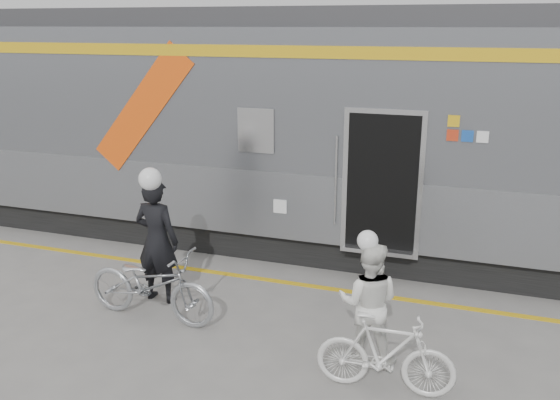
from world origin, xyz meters
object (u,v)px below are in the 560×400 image
at_px(man, 157,240).
at_px(bicycle_left, 151,284).
at_px(bicycle_right, 386,354).
at_px(woman, 369,303).

relative_size(man, bicycle_left, 0.95).
distance_m(man, bicycle_right, 3.67).
height_order(man, bicycle_left, man).
relative_size(bicycle_left, bicycle_right, 1.27).
xyz_separation_m(bicycle_left, woman, (2.94, -0.10, 0.25)).
xyz_separation_m(woman, bicycle_right, (0.30, -0.55, -0.29)).
bearing_deg(bicycle_right, bicycle_left, 75.57).
height_order(man, bicycle_right, man).
bearing_deg(bicycle_left, man, 23.05).
xyz_separation_m(man, bicycle_left, (0.20, -0.55, -0.41)).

